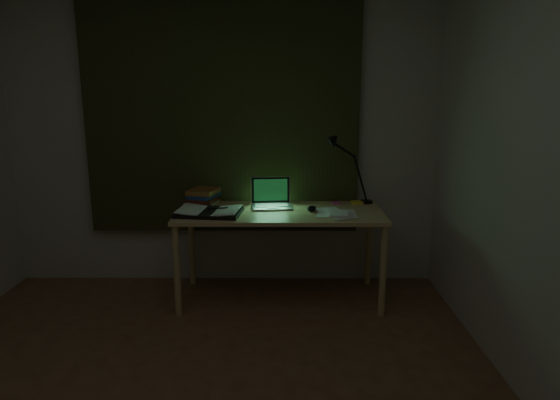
# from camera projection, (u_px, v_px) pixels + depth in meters

# --- Properties ---
(wall_back) EXTENTS (3.50, 0.00, 2.50)m
(wall_back) POSITION_uv_depth(u_px,v_px,m) (223.00, 134.00, 4.06)
(wall_back) COLOR beige
(wall_back) RESTS_ON ground
(curtain) EXTENTS (2.20, 0.06, 2.00)m
(curtain) POSITION_uv_depth(u_px,v_px,m) (222.00, 109.00, 3.98)
(curtain) COLOR #292F17
(curtain) RESTS_ON wall_back
(desk) EXTENTS (1.55, 0.68, 0.71)m
(desk) POSITION_uv_depth(u_px,v_px,m) (280.00, 255.00, 3.85)
(desk) COLOR #DDB277
(desk) RESTS_ON floor
(laptop) EXTENTS (0.34, 0.38, 0.22)m
(laptop) POSITION_uv_depth(u_px,v_px,m) (272.00, 194.00, 3.84)
(laptop) COLOR silver
(laptop) RESTS_ON desk
(open_textbook) EXTENTS (0.50, 0.38, 0.04)m
(open_textbook) POSITION_uv_depth(u_px,v_px,m) (209.00, 211.00, 3.67)
(open_textbook) COLOR white
(open_textbook) RESTS_ON desk
(book_stack) EXTENTS (0.25, 0.28, 0.13)m
(book_stack) POSITION_uv_depth(u_px,v_px,m) (203.00, 197.00, 3.95)
(book_stack) COLOR white
(book_stack) RESTS_ON desk
(loose_papers) EXTENTS (0.34, 0.35, 0.02)m
(loose_papers) POSITION_uv_depth(u_px,v_px,m) (333.00, 213.00, 3.67)
(loose_papers) COLOR white
(loose_papers) RESTS_ON desk
(mouse) EXTENTS (0.09, 0.12, 0.04)m
(mouse) POSITION_uv_depth(u_px,v_px,m) (312.00, 209.00, 3.76)
(mouse) COLOR black
(mouse) RESTS_ON desk
(sticky_yellow) EXTENTS (0.10, 0.10, 0.02)m
(sticky_yellow) POSITION_uv_depth(u_px,v_px,m) (357.00, 202.00, 4.01)
(sticky_yellow) COLOR yellow
(sticky_yellow) RESTS_ON desk
(sticky_pink) EXTENTS (0.08, 0.08, 0.01)m
(sticky_pink) POSITION_uv_depth(u_px,v_px,m) (336.00, 203.00, 4.00)
(sticky_pink) COLOR pink
(sticky_pink) RESTS_ON desk
(desk_lamp) EXTENTS (0.36, 0.29, 0.53)m
(desk_lamp) POSITION_uv_depth(u_px,v_px,m) (368.00, 171.00, 3.98)
(desk_lamp) COLOR black
(desk_lamp) RESTS_ON desk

